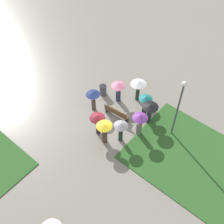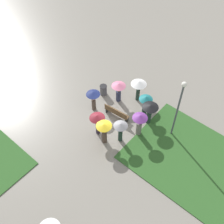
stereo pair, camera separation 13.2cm
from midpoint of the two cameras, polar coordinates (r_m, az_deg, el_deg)
name	(u,v)px [view 1 (the left image)]	position (r m, az deg, el deg)	size (l,w,h in m)	color
ground_plane	(109,122)	(20.29, -0.89, -2.11)	(90.00, 90.00, 0.00)	gray
lawn_patch_near	(195,161)	(19.16, 16.25, -9.52)	(8.34, 6.24, 0.06)	#2D5B26
park_bench	(116,113)	(20.25, 0.70, -0.12)	(1.94, 0.59, 0.90)	brown
lamp_post	(179,103)	(17.78, 13.29, 1.76)	(0.32, 0.32, 4.89)	#474C51
trash_bin	(103,90)	(21.91, -2.00, 4.48)	(0.57, 0.57, 0.85)	#4C4C51
crowd_person_pink	(118,88)	(20.83, 1.11, 4.82)	(1.06, 1.06, 1.77)	#282D47
crowd_person_yellow	(104,130)	(18.28, -1.77, -3.65)	(1.05, 1.05, 1.87)	#47382D
crowd_person_teal	(145,101)	(20.03, 6.62, 2.15)	(0.98, 0.98, 1.79)	#1E3328
crowd_person_white	(138,85)	(20.81, 5.20, 5.51)	(1.17, 1.17, 1.90)	#1E3328
crowd_person_black	(150,110)	(19.45, 7.51, 0.48)	(1.14, 1.14, 1.82)	#1E3328
crowd_person_grey	(121,128)	(18.32, 1.60, -3.28)	(0.95, 0.95, 1.78)	#1E3328
crowd_person_purple	(140,121)	(18.69, 5.46, -1.82)	(1.03, 1.03, 1.97)	slate
crowd_person_navy	(93,97)	(20.18, -4.05, 3.07)	(1.02, 1.02, 1.80)	#47382D
crowd_person_maroon	(97,120)	(18.61, -3.17, -1.57)	(1.04, 1.04, 1.88)	#2D2333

